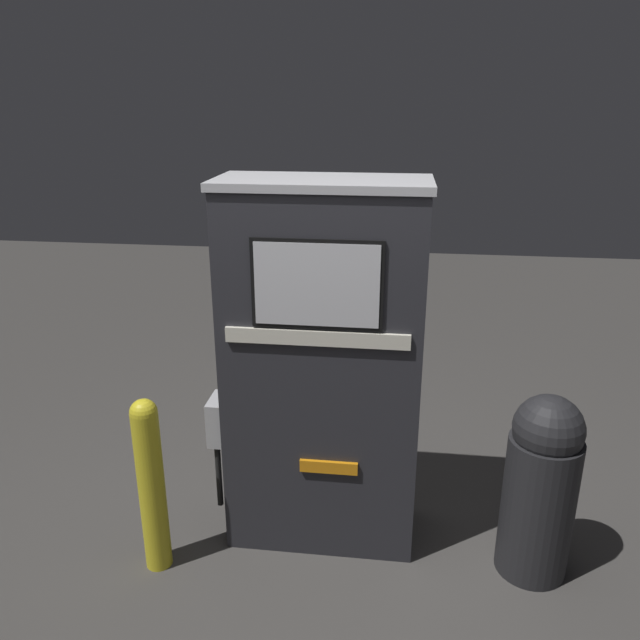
{
  "coord_description": "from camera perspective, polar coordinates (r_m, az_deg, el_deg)",
  "views": [
    {
      "loc": [
        0.36,
        -2.73,
        2.36
      ],
      "look_at": [
        0.0,
        0.12,
        1.32
      ],
      "focal_mm": 35.0,
      "sensor_mm": 36.0,
      "label": 1
    }
  ],
  "objects": [
    {
      "name": "ground_plane",
      "position": [
        3.62,
        -0.24,
        -20.67
      ],
      "size": [
        14.0,
        14.0,
        0.0
      ],
      "primitive_type": "plane",
      "color": "#423F3D"
    },
    {
      "name": "gas_pump",
      "position": [
        3.27,
        0.2,
        -4.62
      ],
      "size": [
        1.11,
        0.5,
        1.99
      ],
      "color": "#28282D",
      "rests_on": "ground_plane"
    },
    {
      "name": "safety_bollard",
      "position": [
        3.37,
        -15.2,
        -14.06
      ],
      "size": [
        0.14,
        0.14,
        0.97
      ],
      "color": "yellow",
      "rests_on": "ground_plane"
    },
    {
      "name": "trash_bin",
      "position": [
        3.42,
        19.52,
        -14.0
      ],
      "size": [
        0.36,
        0.36,
        1.0
      ],
      "color": "#232326",
      "rests_on": "ground_plane"
    }
  ]
}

